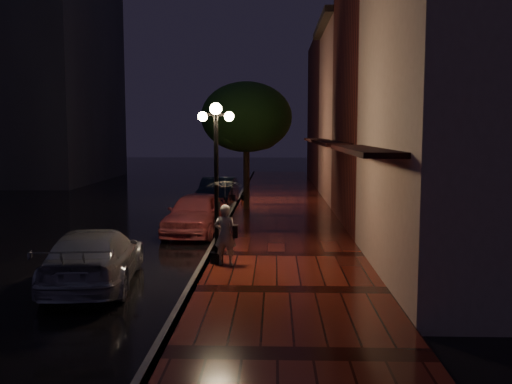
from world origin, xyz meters
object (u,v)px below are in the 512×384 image
(pink_car, at_px, (196,213))
(navy_car, at_px, (218,193))
(streetlamp_far, at_px, (245,153))
(street_tree, at_px, (247,119))
(streetlamp_near, at_px, (216,173))
(silver_car, at_px, (94,257))
(parking_meter, at_px, (218,219))
(woman_with_umbrella, at_px, (225,209))

(pink_car, height_order, navy_car, pink_car)
(streetlamp_far, relative_size, pink_car, 0.97)
(street_tree, relative_size, navy_car, 1.30)
(streetlamp_near, bearing_deg, navy_car, 95.61)
(silver_car, bearing_deg, navy_car, -103.17)
(pink_car, height_order, parking_meter, parking_meter)
(streetlamp_far, xyz_separation_m, pink_car, (-1.28, -8.81, -1.84))
(streetlamp_far, xyz_separation_m, navy_car, (-1.20, -1.77, -1.86))
(pink_car, xyz_separation_m, silver_car, (-1.49, -7.01, -0.06))
(woman_with_umbrella, bearing_deg, silver_car, 36.58)
(silver_car, bearing_deg, street_tree, -110.11)
(streetlamp_far, bearing_deg, navy_car, -124.21)
(navy_car, xyz_separation_m, parking_meter, (1.00, -9.89, 0.25))
(streetlamp_near, xyz_separation_m, streetlamp_far, (0.00, 14.00, 0.00))
(streetlamp_far, distance_m, silver_car, 16.17)
(streetlamp_far, bearing_deg, street_tree, -85.09)
(pink_car, bearing_deg, street_tree, 81.08)
(streetlamp_near, xyz_separation_m, navy_car, (-1.20, 12.23, -1.86))
(street_tree, relative_size, pink_car, 1.31)
(parking_meter, bearing_deg, streetlamp_near, -92.39)
(pink_car, bearing_deg, parking_meter, -63.24)
(streetlamp_far, bearing_deg, parking_meter, -90.98)
(silver_car, bearing_deg, streetlamp_far, -106.73)
(parking_meter, bearing_deg, street_tree, 79.69)
(woman_with_umbrella, height_order, parking_meter, woman_with_umbrella)
(street_tree, relative_size, silver_car, 1.21)
(street_tree, bearing_deg, woman_with_umbrella, -90.03)
(street_tree, height_order, pink_car, street_tree)
(woman_with_umbrella, bearing_deg, parking_meter, -71.20)
(street_tree, distance_m, silver_car, 13.63)
(streetlamp_near, xyz_separation_m, pink_car, (-1.28, 5.19, -1.84))
(streetlamp_near, distance_m, street_tree, 11.12)
(pink_car, distance_m, navy_car, 7.04)
(pink_car, relative_size, silver_car, 0.93)
(streetlamp_near, distance_m, silver_car, 3.82)
(parking_meter, bearing_deg, pink_car, 103.52)
(streetlamp_far, height_order, silver_car, streetlamp_far)
(streetlamp_near, distance_m, woman_with_umbrella, 0.99)
(street_tree, xyz_separation_m, woman_with_umbrella, (-0.01, -11.21, -2.58))
(navy_car, height_order, silver_car, navy_car)
(silver_car, bearing_deg, pink_car, -108.79)
(streetlamp_near, height_order, woman_with_umbrella, streetlamp_near)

